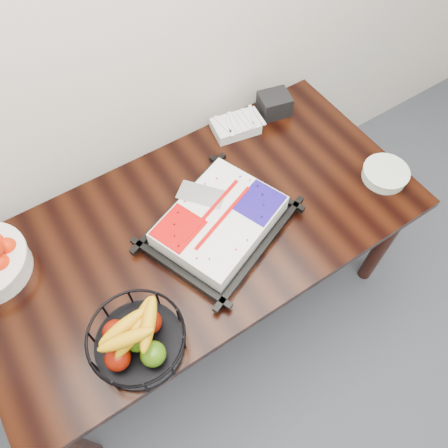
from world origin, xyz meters
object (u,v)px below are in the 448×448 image
cake_tray (220,223)px  plate_stack (385,174)px  table (200,236)px  fruit_basket (137,339)px  napkin_box (274,104)px

cake_tray → plate_stack: cake_tray is taller
table → plate_stack: plate_stack is taller
fruit_basket → table: bearing=35.7°
cake_tray → fruit_basket: 0.54m
fruit_basket → napkin_box: size_ratio=2.35×
fruit_basket → napkin_box: bearing=31.9°
table → fruit_basket: (-0.42, -0.30, 0.16)m
cake_tray → fruit_basket: (-0.48, -0.24, 0.02)m
table → plate_stack: size_ratio=9.19×
cake_tray → table: bearing=134.4°
cake_tray → fruit_basket: bearing=-153.2°
plate_stack → fruit_basket: bearing=-176.5°
plate_stack → napkin_box: napkin_box is taller
plate_stack → napkin_box: (-0.16, 0.58, 0.02)m
fruit_basket → cake_tray: bearing=26.8°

